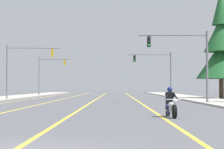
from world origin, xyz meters
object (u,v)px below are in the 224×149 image
Objects in this scene: traffic_signal_near_right at (187,55)px; traffic_signal_mid_left at (48,70)px; conifer_tree_right_verge_far at (221,49)px; traffic_signal_near_left at (23,63)px; traffic_signal_mid_right at (158,67)px; motorcycle_with_rider at (171,105)px.

traffic_signal_mid_left is (-16.92, 31.65, -0.06)m from traffic_signal_near_right.
traffic_signal_mid_left is 0.47× the size of conifer_tree_right_verge_far.
traffic_signal_near_right is at bearing -35.42° from traffic_signal_near_left.
conifer_tree_right_verge_far reaches higher than traffic_signal_mid_right.
motorcycle_with_rider is 30.74m from traffic_signal_near_left.
motorcycle_with_rider is at bearing -64.51° from traffic_signal_near_left.
traffic_signal_mid_right is 10.35m from conifer_tree_right_verge_far.
conifer_tree_right_verge_far reaches higher than traffic_signal_mid_left.
motorcycle_with_rider is 38.10m from traffic_signal_mid_right.
traffic_signal_near_left is 19.22m from traffic_signal_mid_right.
traffic_signal_near_left reaches higher than motorcycle_with_rider.
conifer_tree_right_verge_far is (9.86, 30.15, 5.40)m from motorcycle_with_rider.
traffic_signal_near_left is (-13.14, 27.56, 3.58)m from motorcycle_with_rider.
traffic_signal_near_right and traffic_signal_mid_right have the same top height.
motorcycle_with_rider is 0.35× the size of traffic_signal_mid_left.
traffic_signal_mid_right is at bearing 131.32° from conifer_tree_right_verge_far.
traffic_signal_mid_right is at bearing 85.26° from motorcycle_with_rider.
traffic_signal_mid_right is at bearing 90.68° from traffic_signal_near_right.
motorcycle_with_rider is at bearing -102.12° from traffic_signal_near_right.
traffic_signal_near_left is at bearing -147.83° from traffic_signal_mid_right.
conifer_tree_right_verge_far is (23.00, 2.59, 1.82)m from traffic_signal_near_left.
traffic_signal_near_right is 0.47× the size of conifer_tree_right_verge_far.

